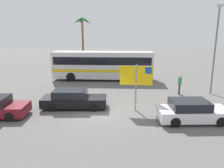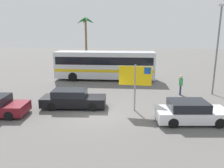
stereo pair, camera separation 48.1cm
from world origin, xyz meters
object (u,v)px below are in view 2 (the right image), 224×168
object	(u,v)px
car_black	(73,99)
pedestrian_crossing_lot	(181,83)
ferry_sign	(136,78)
bus_front_coach	(105,64)
car_white	(191,112)

from	to	relation	value
car_black	pedestrian_crossing_lot	bearing A→B (deg)	21.61
ferry_sign	pedestrian_crossing_lot	world-z (taller)	ferry_sign
bus_front_coach	car_white	world-z (taller)	bus_front_coach
ferry_sign	car_white	size ratio (longest dim) A/B	0.73
pedestrian_crossing_lot	car_black	bearing A→B (deg)	-137.15
ferry_sign	pedestrian_crossing_lot	distance (m)	5.91
bus_front_coach	pedestrian_crossing_lot	distance (m)	9.17
ferry_sign	car_black	bearing A→B (deg)	-178.64
bus_front_coach	ferry_sign	bearing A→B (deg)	-71.53
car_white	car_black	xyz separation A→B (m)	(-7.72, 1.98, -0.00)
bus_front_coach	pedestrian_crossing_lot	world-z (taller)	bus_front_coach
car_white	bus_front_coach	bearing A→B (deg)	114.70
car_white	pedestrian_crossing_lot	world-z (taller)	pedestrian_crossing_lot
bus_front_coach	pedestrian_crossing_lot	size ratio (longest dim) A/B	6.43
bus_front_coach	car_white	size ratio (longest dim) A/B	2.52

